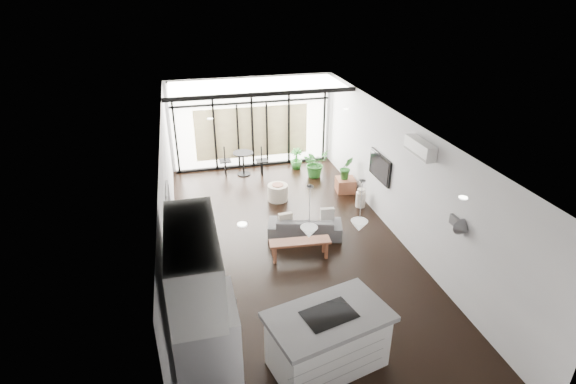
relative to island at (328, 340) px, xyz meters
name	(u,v)px	position (x,y,z in m)	size (l,w,h in m)	color
floor	(291,248)	(0.27, 3.33, -0.49)	(5.00, 10.00, 0.00)	black
ceiling	(292,127)	(0.27, 3.33, 2.31)	(5.00, 10.00, 0.00)	silver
wall_left	(169,205)	(-2.23, 3.33, 0.91)	(0.02, 10.00, 2.80)	silver
wall_right	(401,180)	(2.77, 3.33, 0.91)	(0.02, 10.00, 2.80)	silver
wall_back	(252,122)	(0.27, 8.33, 0.91)	(5.00, 0.02, 2.80)	silver
wall_front	(401,381)	(0.27, -1.67, 0.91)	(5.00, 0.02, 2.80)	silver
glazing	(252,124)	(0.27, 8.21, 0.91)	(5.00, 0.20, 2.80)	black
skylight	(256,85)	(0.27, 7.33, 2.28)	(4.70, 1.90, 0.06)	silver
neighbour_building	(252,132)	(0.27, 8.28, 0.61)	(3.50, 0.02, 1.60)	beige
island	(328,340)	(0.00, 0.00, 0.00)	(1.81, 1.07, 0.99)	white
cooktop	(329,314)	(0.00, 0.00, 0.50)	(0.77, 0.51, 0.01)	black
fridge	(210,364)	(-1.79, -0.52, 0.49)	(0.77, 0.96, 1.98)	#AAABB0
appliance_column	(202,316)	(-1.82, 0.18, 0.70)	(0.62, 0.65, 2.39)	white
upper_cabinets	(193,262)	(-1.85, -0.17, 1.86)	(0.62, 1.75, 0.86)	white
pendant_left	(309,232)	(-0.13, 0.68, 1.53)	(0.26, 0.26, 0.18)	silver
pendant_right	(359,226)	(0.67, 0.68, 1.53)	(0.26, 0.26, 0.18)	silver
sofa	(305,223)	(0.71, 3.77, -0.16)	(1.69, 0.49, 0.66)	#4C4C4E
console_bench	(300,249)	(0.36, 2.93, -0.28)	(1.30, 0.33, 0.42)	brown
pouf	(278,192)	(0.50, 5.72, -0.28)	(0.55, 0.55, 0.44)	beige
crate	(345,185)	(2.45, 5.80, -0.30)	(0.50, 0.50, 0.38)	brown
plant_tall	(315,166)	(1.93, 6.99, -0.16)	(0.77, 0.86, 0.67)	#256623
plant_med	(296,163)	(1.53, 7.69, -0.31)	(0.37, 0.66, 0.37)	#256623
plant_crate	(346,174)	(2.45, 5.80, 0.03)	(0.36, 0.66, 0.29)	#256623
milk_can	(361,198)	(2.52, 4.84, -0.24)	(0.25, 0.25, 0.50)	silver
bistro_set	(243,164)	(-0.14, 7.62, -0.15)	(1.43, 0.57, 0.69)	black
tv	(380,167)	(2.73, 4.33, 0.81)	(0.05, 1.10, 0.65)	black
ac_unit	(420,148)	(2.65, 2.53, 1.96)	(0.22, 0.90, 0.30)	white
framed_art	(170,210)	(-2.20, 2.83, 1.06)	(0.04, 0.70, 0.90)	black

